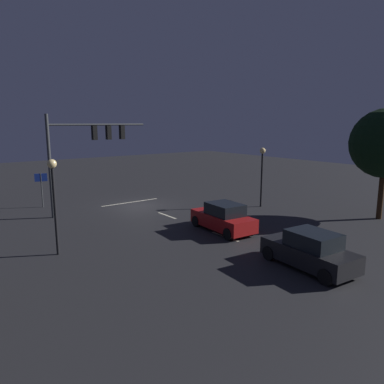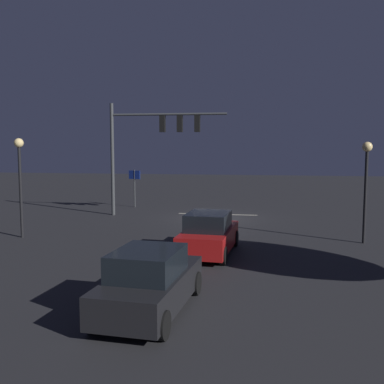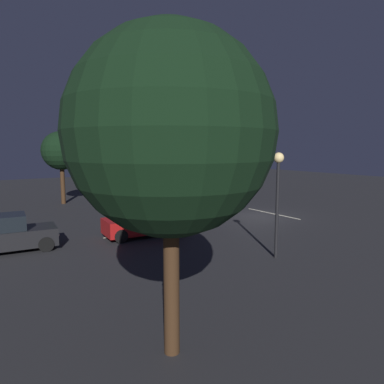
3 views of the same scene
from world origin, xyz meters
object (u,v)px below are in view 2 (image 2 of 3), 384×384
at_px(street_lamp_left_kerb, 366,172).
at_px(street_lamp_right_kerb, 20,168).
at_px(car_distant, 150,282).
at_px(route_sign, 135,180).
at_px(traffic_signal_assembly, 152,136).
at_px(car_approaching, 209,234).

bearing_deg(street_lamp_left_kerb, street_lamp_right_kerb, 4.27).
distance_m(car_distant, route_sign, 20.48).
relative_size(traffic_signal_assembly, street_lamp_right_kerb, 1.54).
distance_m(traffic_signal_assembly, car_distant, 16.82).
xyz_separation_m(street_lamp_right_kerb, route_sign, (-2.33, -11.08, -1.41)).
distance_m(traffic_signal_assembly, street_lamp_left_kerb, 12.94).
bearing_deg(street_lamp_left_kerb, traffic_signal_assembly, -29.05).
bearing_deg(car_distant, traffic_signal_assembly, -76.43).
xyz_separation_m(traffic_signal_assembly, street_lamp_right_kerb, (4.55, 7.40, -1.61)).
height_order(car_distant, route_sign, route_sign).
xyz_separation_m(car_approaching, street_lamp_left_kerb, (-6.61, -3.05, 2.41)).
height_order(traffic_signal_assembly, car_approaching, traffic_signal_assembly).
xyz_separation_m(street_lamp_left_kerb, route_sign, (13.44, -9.91, -1.30)).
bearing_deg(street_lamp_left_kerb, car_distant, 52.52).
bearing_deg(route_sign, car_distant, 107.22).
height_order(traffic_signal_assembly, car_distant, traffic_signal_assembly).
bearing_deg(street_lamp_right_kerb, car_approaching, 168.42).
bearing_deg(traffic_signal_assembly, street_lamp_right_kerb, 58.42).
xyz_separation_m(street_lamp_left_kerb, street_lamp_right_kerb, (15.76, 1.18, 0.11)).
distance_m(car_distant, street_lamp_right_kerb, 12.17).
xyz_separation_m(traffic_signal_assembly, street_lamp_left_kerb, (-11.21, 6.23, -1.71)).
height_order(traffic_signal_assembly, street_lamp_left_kerb, traffic_signal_assembly).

